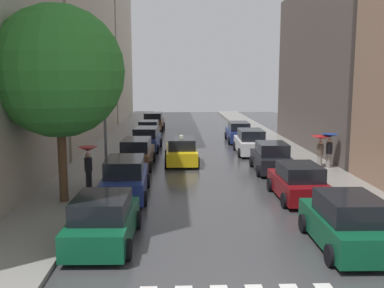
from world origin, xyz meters
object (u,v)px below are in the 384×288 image
(parked_car_left_second, at_px, (125,179))
(parked_car_left_fourth, at_px, (146,139))
(parked_car_right_fourth, at_px, (250,142))
(street_tree_left, at_px, (59,72))
(parked_car_right_fifth, at_px, (238,133))
(pedestrian_by_kerb, at_px, (329,144))
(parked_car_right_nearest, at_px, (347,223))
(taxi_midroad, at_px, (181,152))
(parked_car_left_fifth, at_px, (149,130))
(parked_car_left_nearest, at_px, (103,221))
(pedestrian_foreground, at_px, (321,144))
(lamp_post_left, at_px, (104,97))
(parked_car_left_third, at_px, (137,154))
(parked_car_left_sixth, at_px, (153,122))
(pedestrian_near_tree, at_px, (88,159))
(parked_car_right_second, at_px, (298,183))
(parked_car_right_third, at_px, (271,158))

(parked_car_left_second, height_order, parked_car_left_fourth, parked_car_left_second)
(parked_car_left_second, xyz_separation_m, parked_car_right_fourth, (7.54, 10.97, -0.02))
(parked_car_left_second, relative_size, street_tree_left, 0.58)
(parked_car_right_fifth, distance_m, pedestrian_by_kerb, 12.01)
(parked_car_right_nearest, bearing_deg, taxi_midroad, 20.68)
(parked_car_left_fourth, bearing_deg, parked_car_right_fourth, -101.67)
(parked_car_left_fifth, distance_m, pedestrian_by_kerb, 17.55)
(parked_car_left_nearest, distance_m, parked_car_left_second, 5.63)
(parked_car_left_nearest, height_order, pedestrian_foreground, pedestrian_foreground)
(taxi_midroad, distance_m, pedestrian_foreground, 8.39)
(lamp_post_left, bearing_deg, taxi_midroad, 26.08)
(parked_car_left_third, bearing_deg, lamp_post_left, 126.15)
(parked_car_left_third, distance_m, parked_car_left_sixth, 18.73)
(parked_car_left_second, distance_m, parked_car_right_fourth, 13.31)
(parked_car_left_third, height_order, parked_car_right_nearest, parked_car_left_third)
(parked_car_left_nearest, relative_size, parked_car_left_fourth, 0.87)
(parked_car_left_fourth, bearing_deg, pedestrian_foreground, -122.56)
(pedestrian_foreground, bearing_deg, lamp_post_left, -161.75)
(parked_car_left_third, xyz_separation_m, taxi_midroad, (2.69, 0.98, -0.05))
(parked_car_left_fifth, bearing_deg, parked_car_right_fifth, -102.87)
(parked_car_right_fourth, relative_size, pedestrian_near_tree, 2.34)
(taxi_midroad, distance_m, pedestrian_by_kerb, 8.90)
(parked_car_right_fifth, relative_size, pedestrian_near_tree, 2.39)
(parked_car_right_second, xyz_separation_m, parked_car_right_fifth, (-0.15, 17.48, 0.04))
(parked_car_left_second, bearing_deg, parked_car_left_fifth, -0.91)
(parked_car_right_second, bearing_deg, pedestrian_foreground, -26.59)
(parked_car_left_sixth, height_order, parked_car_right_fifth, parked_car_left_sixth)
(parked_car_left_sixth, bearing_deg, parked_car_right_fourth, -150.71)
(parked_car_left_third, bearing_deg, taxi_midroad, -68.63)
(parked_car_left_third, bearing_deg, parked_car_right_fourth, -59.08)
(parked_car_left_second, height_order, parked_car_right_fifth, parked_car_left_second)
(parked_car_left_nearest, relative_size, taxi_midroad, 0.95)
(parked_car_right_nearest, bearing_deg, pedestrian_by_kerb, -16.11)
(parked_car_right_nearest, relative_size, pedestrian_foreground, 2.29)
(parked_car_left_fourth, xyz_separation_m, parked_car_left_sixth, (-0.11, 12.52, 0.04))
(parked_car_left_nearest, distance_m, pedestrian_foreground, 15.43)
(parked_car_left_third, bearing_deg, parked_car_right_fifth, -35.44)
(street_tree_left, bearing_deg, parked_car_left_sixth, 84.71)
(parked_car_left_sixth, relative_size, street_tree_left, 0.58)
(pedestrian_near_tree, relative_size, pedestrian_by_kerb, 1.00)
(parked_car_left_fourth, distance_m, parked_car_left_sixth, 12.52)
(parked_car_left_nearest, xyz_separation_m, parked_car_left_second, (0.08, 5.63, 0.07))
(parked_car_left_nearest, bearing_deg, parked_car_right_nearest, -93.46)
(taxi_midroad, relative_size, street_tree_left, 0.54)
(parked_car_left_fourth, xyz_separation_m, parked_car_left_fifth, (-0.18, 5.97, -0.04))
(pedestrian_foreground, distance_m, lamp_post_left, 12.70)
(parked_car_right_third, bearing_deg, pedestrian_by_kerb, -82.26)
(parked_car_right_third, xyz_separation_m, parked_car_right_fifth, (-0.19, 11.79, -0.00))
(parked_car_right_nearest, relative_size, parked_car_right_fourth, 0.91)
(pedestrian_foreground, bearing_deg, pedestrian_near_tree, -142.27)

